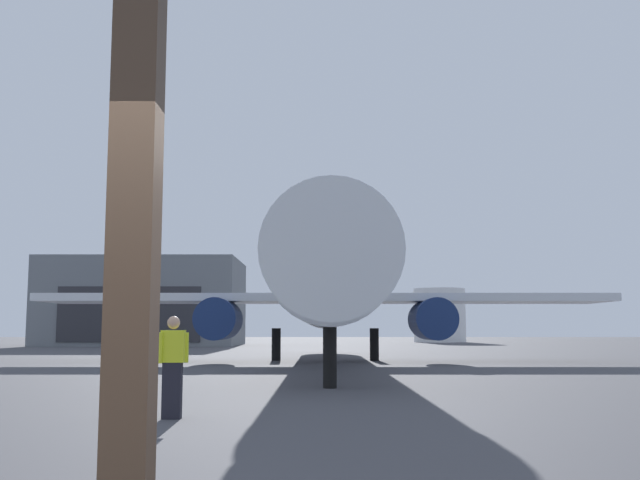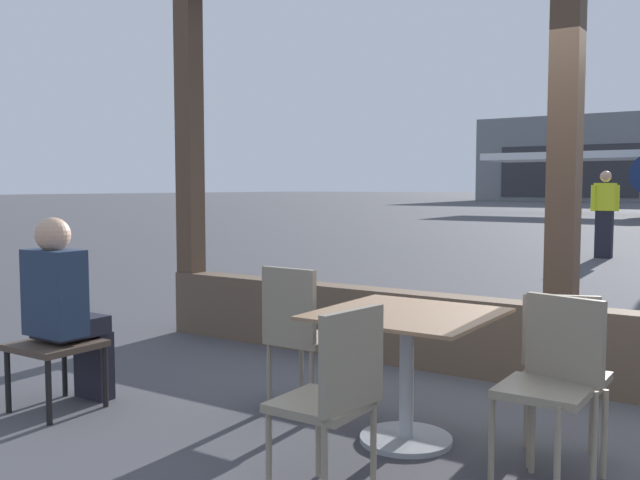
# 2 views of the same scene
# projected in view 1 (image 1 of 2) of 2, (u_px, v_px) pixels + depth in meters

# --- Properties ---
(ground_plane) EXTENTS (220.00, 220.00, 0.00)m
(ground_plane) POSITION_uv_depth(u_px,v_px,m) (303.00, 356.00, 42.79)
(ground_plane) COLOR #424247
(window_frame) EXTENTS (7.35, 0.24, 3.54)m
(window_frame) POSITION_uv_depth(u_px,v_px,m) (127.00, 380.00, 3.22)
(window_frame) COLOR brown
(window_frame) RESTS_ON ground
(airplane) EXTENTS (26.72, 36.15, 9.98)m
(airplane) POSITION_uv_depth(u_px,v_px,m) (323.00, 291.00, 34.19)
(airplane) COLOR silver
(airplane) RESTS_ON ground
(ground_crew_worker) EXTENTS (0.49, 0.36, 1.74)m
(ground_crew_worker) POSITION_uv_depth(u_px,v_px,m) (170.00, 365.00, 12.86)
(ground_crew_worker) COLOR black
(ground_crew_worker) RESTS_ON ground
(distant_hangar) EXTENTS (18.12, 12.67, 8.17)m
(distant_hangar) POSITION_uv_depth(u_px,v_px,m) (143.00, 303.00, 72.58)
(distant_hangar) COLOR slate
(distant_hangar) RESTS_ON ground
(fuel_storage_tank) EXTENTS (6.20, 6.20, 6.40)m
(fuel_storage_tank) POSITION_uv_depth(u_px,v_px,m) (437.00, 315.00, 90.41)
(fuel_storage_tank) COLOR white
(fuel_storage_tank) RESTS_ON ground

